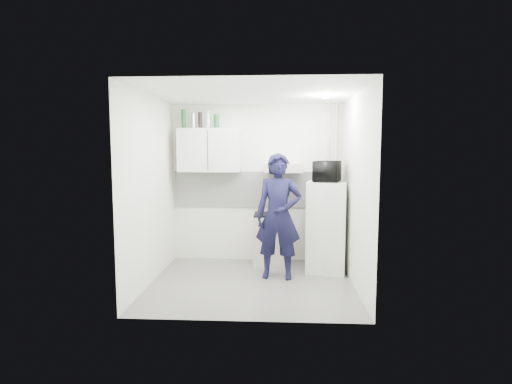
{
  "coord_description": "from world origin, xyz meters",
  "views": [
    {
      "loc": [
        0.35,
        -5.39,
        1.83
      ],
      "look_at": [
        0.05,
        0.3,
        1.25
      ],
      "focal_mm": 28.0,
      "sensor_mm": 36.0,
      "label": 1
    }
  ],
  "objects": [
    {
      "name": "bottle_b",
      "position": [
        -1.01,
        1.07,
        2.32
      ],
      "size": [
        0.06,
        0.06,
        0.24
      ],
      "primitive_type": "cylinder",
      "color": "silver",
      "rests_on": "upper_cabinet"
    },
    {
      "name": "wall_right",
      "position": [
        1.4,
        0.0,
        1.3
      ],
      "size": [
        0.0,
        2.6,
        2.6
      ],
      "primitive_type": "plane",
      "rotation": [
        1.57,
        0.0,
        -1.57
      ],
      "color": "silver",
      "rests_on": "floor"
    },
    {
      "name": "canister_a",
      "position": [
        -0.63,
        1.07,
        2.31
      ],
      "size": [
        0.09,
        0.09,
        0.22
      ],
      "primitive_type": "cylinder",
      "color": "#144C1E",
      "rests_on": "upper_cabinet"
    },
    {
      "name": "upper_cabinet",
      "position": [
        -0.75,
        1.07,
        1.85
      ],
      "size": [
        1.0,
        0.35,
        0.7
      ],
      "primitive_type": "cube",
      "color": "white",
      "rests_on": "wall_back"
    },
    {
      "name": "backsplash",
      "position": [
        0.0,
        1.24,
        1.2
      ],
      "size": [
        2.74,
        0.03,
        0.6
      ],
      "primitive_type": "cube",
      "color": "white",
      "rests_on": "wall_back"
    },
    {
      "name": "person",
      "position": [
        0.37,
        0.28,
        0.9
      ],
      "size": [
        0.7,
        0.5,
        1.81
      ],
      "primitive_type": "imported",
      "rotation": [
        0.0,
        0.0,
        -0.1
      ],
      "color": "black",
      "rests_on": "floor"
    },
    {
      "name": "bottle_d",
      "position": [
        -0.77,
        1.07,
        2.34
      ],
      "size": [
        0.06,
        0.06,
        0.28
      ],
      "primitive_type": "cylinder",
      "color": "#B2B7BC",
      "rests_on": "upper_cabinet"
    },
    {
      "name": "wall_left",
      "position": [
        -1.4,
        0.0,
        1.3
      ],
      "size": [
        0.0,
        2.6,
        2.6
      ],
      "primitive_type": "plane",
      "rotation": [
        1.57,
        0.0,
        1.57
      ],
      "color": "silver",
      "rests_on": "floor"
    },
    {
      "name": "saucepan",
      "position": [
        0.31,
        1.0,
        0.88
      ],
      "size": [
        0.2,
        0.2,
        0.11
      ],
      "primitive_type": "cylinder",
      "color": "silver",
      "rests_on": "stove_top"
    },
    {
      "name": "fridge",
      "position": [
        1.1,
        0.63,
        0.69
      ],
      "size": [
        0.66,
        0.66,
        1.38
      ],
      "primitive_type": "cube",
      "rotation": [
        0.0,
        0.0,
        -0.17
      ],
      "color": "white",
      "rests_on": "floor"
    },
    {
      "name": "ceiling_spot_fixture",
      "position": [
        1.0,
        0.2,
        2.57
      ],
      "size": [
        0.1,
        0.1,
        0.02
      ],
      "primitive_type": "cylinder",
      "color": "white",
      "rests_on": "ceiling"
    },
    {
      "name": "ceiling",
      "position": [
        0.0,
        0.0,
        2.6
      ],
      "size": [
        2.8,
        2.8,
        0.0
      ],
      "primitive_type": "plane",
      "color": "white",
      "rests_on": "wall_back"
    },
    {
      "name": "range_hood",
      "position": [
        0.45,
        1.0,
        1.57
      ],
      "size": [
        0.6,
        0.5,
        0.14
      ],
      "primitive_type": "cube",
      "color": "beige",
      "rests_on": "wall_back"
    },
    {
      "name": "bottle_c",
      "position": [
        -0.9,
        1.07,
        2.33
      ],
      "size": [
        0.06,
        0.06,
        0.26
      ],
      "primitive_type": "cylinder",
      "color": "black",
      "rests_on": "upper_cabinet"
    },
    {
      "name": "pipe_b",
      "position": [
        1.18,
        1.17,
        1.3
      ],
      "size": [
        0.04,
        0.04,
        2.6
      ],
      "primitive_type": "cylinder",
      "color": "beige",
      "rests_on": "floor"
    },
    {
      "name": "microwave",
      "position": [
        1.1,
        0.63,
        1.53
      ],
      "size": [
        0.62,
        0.49,
        0.31
      ],
      "primitive_type": "imported",
      "rotation": [
        0.0,
        0.0,
        1.34
      ],
      "color": "black",
      "rests_on": "fridge"
    },
    {
      "name": "stove_top",
      "position": [
        0.22,
        1.0,
        0.81
      ],
      "size": [
        0.48,
        0.48,
        0.03
      ],
      "primitive_type": "cube",
      "color": "black",
      "rests_on": "stove"
    },
    {
      "name": "stove",
      "position": [
        0.22,
        1.0,
        0.4
      ],
      "size": [
        0.5,
        0.5,
        0.8
      ],
      "primitive_type": "cube",
      "color": "beige",
      "rests_on": "floor"
    },
    {
      "name": "bottle_a",
      "position": [
        -1.17,
        1.07,
        2.35
      ],
      "size": [
        0.07,
        0.07,
        0.3
      ],
      "primitive_type": "cylinder",
      "color": "#144C1E",
      "rests_on": "upper_cabinet"
    },
    {
      "name": "wall_back",
      "position": [
        0.0,
        1.25,
        1.3
      ],
      "size": [
        2.8,
        0.0,
        2.8
      ],
      "primitive_type": "plane",
      "rotation": [
        1.57,
        0.0,
        0.0
      ],
      "color": "silver",
      "rests_on": "floor"
    },
    {
      "name": "pipe_a",
      "position": [
        1.3,
        1.17,
        1.3
      ],
      "size": [
        0.05,
        0.05,
        2.6
      ],
      "primitive_type": "cylinder",
      "color": "beige",
      "rests_on": "floor"
    },
    {
      "name": "floor",
      "position": [
        0.0,
        0.0,
        0.0
      ],
      "size": [
        2.8,
        2.8,
        0.0
      ],
      "primitive_type": "plane",
      "color": "slate",
      "rests_on": "ground"
    }
  ]
}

